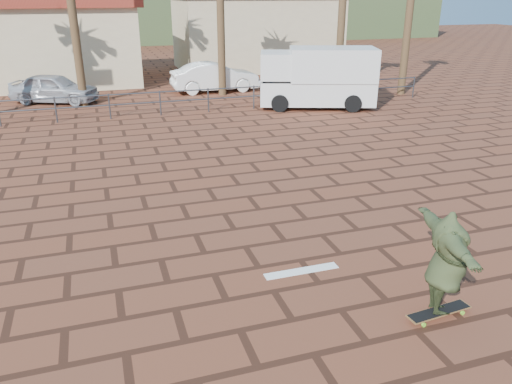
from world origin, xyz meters
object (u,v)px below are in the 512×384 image
(car_white, at_px, (215,77))
(campervan, at_px, (318,76))
(longboard, at_px, (439,312))
(skateboarder, at_px, (447,263))
(car_silver, at_px, (54,88))

(car_white, bearing_deg, campervan, -146.66)
(longboard, height_order, skateboarder, skateboarder)
(campervan, distance_m, car_white, 6.07)
(longboard, distance_m, campervan, 15.35)
(campervan, relative_size, car_silver, 1.36)
(longboard, relative_size, car_white, 0.26)
(car_white, bearing_deg, longboard, 175.96)
(skateboarder, relative_size, car_white, 0.47)
(campervan, height_order, car_white, campervan)
(campervan, bearing_deg, skateboarder, -88.30)
(longboard, distance_m, car_silver, 20.18)
(longboard, bearing_deg, car_white, 81.11)
(campervan, xyz_separation_m, car_white, (-3.37, 5.01, -0.61))
(campervan, bearing_deg, car_silver, 176.68)
(skateboarder, xyz_separation_m, campervan, (4.56, 14.61, 0.38))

